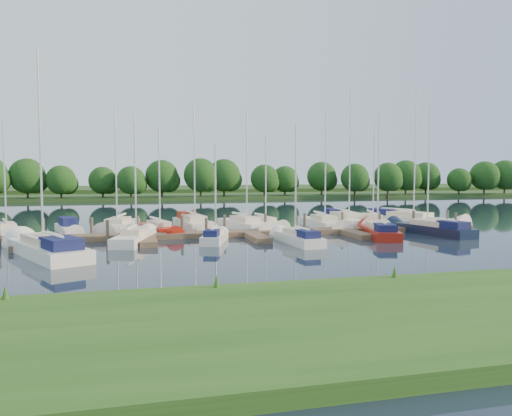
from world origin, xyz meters
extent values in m
plane|color=#17212E|center=(0.00, 0.00, 0.00)|extent=(260.00, 260.00, 0.00)
cube|color=#244E16|center=(0.00, -16.00, 0.25)|extent=(90.00, 10.00, 0.50)
cube|color=brown|center=(0.00, 8.00, 0.20)|extent=(40.00, 2.00, 0.40)
cube|color=brown|center=(-16.00, 5.00, 0.20)|extent=(1.20, 4.00, 0.40)
cube|color=brown|center=(-8.00, 5.00, 0.20)|extent=(1.20, 4.00, 0.40)
cube|color=brown|center=(0.00, 5.00, 0.20)|extent=(1.20, 4.00, 0.40)
cube|color=brown|center=(8.00, 5.00, 0.20)|extent=(1.20, 4.00, 0.40)
cube|color=brown|center=(16.00, 5.00, 0.20)|extent=(1.20, 4.00, 0.40)
cylinder|color=#473D33|center=(-15.55, 9.30, 0.60)|extent=(0.24, 0.24, 2.00)
cylinder|color=#473D33|center=(-12.09, 9.30, 0.60)|extent=(0.24, 0.24, 2.00)
cylinder|color=#473D33|center=(-8.64, 9.30, 0.60)|extent=(0.24, 0.24, 2.00)
cylinder|color=#473D33|center=(-5.18, 9.30, 0.60)|extent=(0.24, 0.24, 2.00)
cylinder|color=#473D33|center=(-1.73, 9.30, 0.60)|extent=(0.24, 0.24, 2.00)
cylinder|color=#473D33|center=(1.73, 9.30, 0.60)|extent=(0.24, 0.24, 2.00)
cylinder|color=#473D33|center=(5.18, 9.30, 0.60)|extent=(0.24, 0.24, 2.00)
cylinder|color=#473D33|center=(8.64, 9.30, 0.60)|extent=(0.24, 0.24, 2.00)
cylinder|color=#473D33|center=(12.09, 9.30, 0.60)|extent=(0.24, 0.24, 2.00)
cylinder|color=#473D33|center=(15.55, 9.30, 0.60)|extent=(0.24, 0.24, 2.00)
cylinder|color=#473D33|center=(19.00, 9.30, 0.60)|extent=(0.24, 0.24, 2.00)
cylinder|color=#473D33|center=(-10.80, 6.70, 0.60)|extent=(0.24, 0.24, 2.00)
cylinder|color=#473D33|center=(-3.60, 6.70, 0.60)|extent=(0.24, 0.24, 2.00)
cylinder|color=#473D33|center=(3.60, 6.70, 0.60)|extent=(0.24, 0.24, 2.00)
cylinder|color=#473D33|center=(10.80, 6.70, 0.60)|extent=(0.24, 0.24, 2.00)
cylinder|color=#473D33|center=(18.00, 6.70, 0.60)|extent=(0.24, 0.24, 2.00)
cube|color=#1C3C17|center=(0.00, 75.00, 0.30)|extent=(180.00, 30.00, 0.60)
cube|color=#3B5726|center=(0.00, 100.00, 0.70)|extent=(220.00, 40.00, 1.40)
cylinder|color=#38281C|center=(-27.27, 62.10, 1.29)|extent=(0.36, 0.36, 2.59)
sphere|color=#17360E|center=(-27.27, 62.10, 4.45)|extent=(6.04, 6.04, 6.04)
sphere|color=#17360E|center=(-25.98, 62.30, 3.59)|extent=(4.31, 4.31, 4.31)
cylinder|color=#38281C|center=(-20.30, 61.07, 1.39)|extent=(0.36, 0.36, 2.77)
sphere|color=#17360E|center=(-20.30, 61.07, 4.77)|extent=(6.47, 6.47, 6.47)
sphere|color=#17360E|center=(-18.91, 61.27, 3.85)|extent=(4.62, 4.62, 4.62)
cylinder|color=#38281C|center=(-15.70, 63.45, 1.33)|extent=(0.36, 0.36, 2.66)
sphere|color=#17360E|center=(-15.70, 63.45, 4.58)|extent=(6.21, 6.21, 6.21)
sphere|color=#17360E|center=(-14.37, 63.65, 3.70)|extent=(4.44, 4.44, 4.44)
cylinder|color=#38281C|center=(-8.39, 62.85, 1.24)|extent=(0.36, 0.36, 2.47)
sphere|color=#17360E|center=(-8.39, 62.85, 4.26)|extent=(5.77, 5.77, 5.77)
sphere|color=#17360E|center=(-7.15, 63.05, 3.43)|extent=(4.12, 4.12, 4.12)
cylinder|color=#38281C|center=(-2.62, 61.00, 1.40)|extent=(0.36, 0.36, 2.80)
sphere|color=#17360E|center=(-2.62, 61.00, 4.82)|extent=(6.53, 6.53, 6.53)
sphere|color=#17360E|center=(-1.22, 61.20, 3.89)|extent=(4.67, 4.67, 4.67)
cylinder|color=#38281C|center=(3.97, 60.69, 1.19)|extent=(0.36, 0.36, 2.38)
sphere|color=#17360E|center=(3.97, 60.69, 4.10)|extent=(5.56, 5.56, 5.56)
sphere|color=#17360E|center=(5.16, 60.89, 3.31)|extent=(3.97, 3.97, 3.97)
cylinder|color=#38281C|center=(8.69, 60.84, 1.09)|extent=(0.36, 0.36, 2.18)
sphere|color=#17360E|center=(8.69, 60.84, 3.75)|extent=(5.08, 5.08, 5.08)
sphere|color=#17360E|center=(9.78, 61.04, 3.02)|extent=(3.63, 3.63, 3.63)
cylinder|color=#38281C|center=(15.69, 62.67, 1.27)|extent=(0.36, 0.36, 2.53)
sphere|color=#17360E|center=(15.69, 62.67, 4.36)|extent=(5.91, 5.91, 5.91)
sphere|color=#17360E|center=(16.96, 62.87, 3.52)|extent=(4.22, 4.22, 4.22)
cylinder|color=#38281C|center=(21.16, 63.17, 0.99)|extent=(0.36, 0.36, 1.98)
sphere|color=#17360E|center=(21.16, 63.17, 3.41)|extent=(4.62, 4.62, 4.62)
sphere|color=#17360E|center=(22.15, 63.37, 2.75)|extent=(3.30, 3.30, 3.30)
cylinder|color=#38281C|center=(27.94, 63.04, 1.31)|extent=(0.36, 0.36, 2.62)
sphere|color=#17360E|center=(27.94, 63.04, 4.52)|extent=(6.12, 6.12, 6.12)
sphere|color=#17360E|center=(29.25, 63.24, 3.64)|extent=(4.37, 4.37, 4.37)
cylinder|color=#38281C|center=(33.65, 61.47, 1.02)|extent=(0.36, 0.36, 2.03)
sphere|color=#17360E|center=(33.65, 61.47, 3.50)|extent=(4.74, 4.74, 4.74)
sphere|color=#17360E|center=(34.67, 61.67, 2.82)|extent=(3.39, 3.39, 3.39)
cylinder|color=#38281C|center=(40.49, 61.08, 1.35)|extent=(0.36, 0.36, 2.70)
sphere|color=#17360E|center=(40.49, 61.08, 4.65)|extent=(6.30, 6.30, 6.30)
sphere|color=#17360E|center=(41.84, 61.28, 3.75)|extent=(4.50, 4.50, 4.50)
cylinder|color=#38281C|center=(46.80, 62.45, 1.23)|extent=(0.36, 0.36, 2.46)
sphere|color=#17360E|center=(46.80, 62.45, 4.24)|extent=(5.75, 5.75, 5.75)
sphere|color=#17360E|center=(48.03, 62.65, 3.42)|extent=(4.11, 4.11, 4.11)
cylinder|color=#38281C|center=(50.57, 61.81, 1.44)|extent=(0.36, 0.36, 2.88)
sphere|color=#17360E|center=(50.57, 61.81, 4.95)|extent=(6.71, 6.71, 6.71)
sphere|color=#17360E|center=(52.01, 62.01, 3.99)|extent=(4.79, 4.79, 4.79)
cylinder|color=#38281C|center=(56.65, 62.17, 1.19)|extent=(0.36, 0.36, 2.39)
sphere|color=#17360E|center=(56.65, 62.17, 4.11)|extent=(5.57, 5.57, 5.57)
sphere|color=#17360E|center=(57.85, 62.37, 3.32)|extent=(3.98, 3.98, 3.98)
cylinder|color=#38281C|center=(63.55, 63.00, 1.20)|extent=(0.36, 0.36, 2.40)
sphere|color=#17360E|center=(63.55, 63.00, 4.13)|extent=(5.60, 5.60, 5.60)
sphere|color=#17360E|center=(64.75, 63.20, 3.33)|extent=(4.00, 4.00, 4.00)
cylinder|color=#38281C|center=(71.03, 62.49, 1.16)|extent=(0.36, 0.36, 2.33)
sphere|color=#17360E|center=(71.03, 62.49, 4.00)|extent=(5.43, 5.43, 5.43)
sphere|color=#17360E|center=(72.19, 62.69, 3.23)|extent=(3.88, 3.88, 3.88)
cube|color=white|center=(-19.12, 13.61, 0.15)|extent=(3.63, 6.59, 0.96)
cone|color=white|center=(-18.15, 10.58, 0.15)|extent=(1.53, 2.39, 0.89)
cube|color=beige|center=(-19.02, 13.31, 0.74)|extent=(2.14, 3.13, 0.44)
cylinder|color=silver|center=(-18.93, 13.00, 4.90)|extent=(0.12, 0.12, 8.58)
cylinder|color=silver|center=(-19.31, 14.21, 1.09)|extent=(0.97, 2.75, 0.10)
cylinder|color=white|center=(-19.31, 14.21, 1.09)|extent=(0.97, 2.48, 0.20)
cube|color=white|center=(-14.32, 13.80, 0.15)|extent=(2.77, 4.86, 0.91)
cone|color=white|center=(-13.67, 11.58, 0.15)|extent=(1.12, 1.55, 0.76)
cube|color=#141948|center=(-14.32, 13.80, 0.86)|extent=(1.89, 2.78, 0.82)
cube|color=white|center=(-10.18, 14.52, 0.15)|extent=(3.62, 7.56, 1.11)
cone|color=white|center=(-10.99, 10.97, 0.15)|extent=(1.56, 2.71, 1.02)
cube|color=beige|center=(-10.26, 14.17, 0.86)|extent=(2.22, 3.54, 0.50)
cylinder|color=silver|center=(-10.34, 13.81, 5.62)|extent=(0.12, 0.12, 9.84)
cylinder|color=silver|center=(-10.01, 15.23, 1.26)|extent=(0.83, 3.22, 0.10)
cylinder|color=white|center=(-10.01, 15.23, 1.26)|extent=(0.85, 2.89, 0.20)
cube|color=maroon|center=(-7.02, 11.40, 0.15)|extent=(3.31, 6.19, 1.06)
cone|color=maroon|center=(-6.16, 8.54, 0.15)|extent=(1.40, 2.24, 0.83)
cube|color=beige|center=(-6.93, 11.11, 0.82)|extent=(1.97, 2.93, 0.48)
cylinder|color=silver|center=(-6.85, 10.83, 4.69)|extent=(0.12, 0.12, 8.04)
cylinder|color=silver|center=(-7.19, 11.97, 1.20)|extent=(0.86, 2.60, 0.10)
cylinder|color=white|center=(-7.19, 11.97, 1.20)|extent=(0.87, 2.34, 0.20)
cube|color=white|center=(-3.79, 13.91, 0.15)|extent=(3.07, 7.50, 1.26)
cone|color=white|center=(-3.26, 10.30, 0.15)|extent=(1.38, 2.67, 1.02)
cube|color=beige|center=(-3.74, 13.55, 0.98)|extent=(1.99, 3.46, 0.57)
cube|color=maroon|center=(-4.08, 15.92, 1.09)|extent=(1.73, 2.37, 0.63)
cylinder|color=silver|center=(-3.68, 13.18, 5.72)|extent=(0.12, 0.12, 9.83)
cylinder|color=silver|center=(-3.89, 14.63, 1.44)|extent=(0.57, 3.26, 0.10)
cylinder|color=white|center=(-3.89, 14.63, 1.44)|extent=(0.62, 2.91, 0.20)
cube|color=white|center=(0.56, 12.62, 0.15)|extent=(3.65, 7.47, 1.16)
cone|color=white|center=(1.41, 9.12, 0.15)|extent=(1.57, 2.68, 1.01)
cube|color=beige|center=(0.65, 12.27, 0.90)|extent=(2.23, 3.50, 0.53)
cylinder|color=silver|center=(0.73, 11.92, 5.60)|extent=(0.12, 0.12, 9.71)
cylinder|color=silver|center=(0.39, 13.32, 1.32)|extent=(0.86, 3.17, 0.10)
cylinder|color=white|center=(0.39, 13.32, 1.32)|extent=(0.87, 2.84, 0.20)
cube|color=white|center=(2.84, 14.33, 0.15)|extent=(2.72, 6.03, 0.95)
cone|color=white|center=(3.40, 11.47, 0.15)|extent=(1.19, 2.16, 0.82)
cube|color=beige|center=(2.90, 14.04, 0.73)|extent=(1.70, 2.81, 0.43)
cylinder|color=silver|center=(2.95, 13.76, 4.54)|extent=(0.12, 0.12, 7.86)
cylinder|color=silver|center=(2.73, 14.90, 1.08)|extent=(0.60, 2.59, 0.10)
cylinder|color=white|center=(2.73, 14.90, 1.08)|extent=(0.64, 2.33, 0.20)
cube|color=white|center=(7.91, 12.17, 0.15)|extent=(2.15, 7.21, 1.16)
cone|color=white|center=(7.84, 8.59, 0.15)|extent=(1.05, 2.53, 1.00)
cube|color=beige|center=(7.90, 11.81, 0.90)|extent=(1.57, 3.26, 0.53)
cylinder|color=silver|center=(7.89, 11.45, 5.58)|extent=(0.12, 0.12, 9.68)
cylinder|color=silver|center=(7.92, 12.89, 1.32)|extent=(0.16, 3.23, 0.10)
cylinder|color=white|center=(7.92, 12.89, 1.32)|extent=(0.26, 2.87, 0.20)
cube|color=white|center=(11.16, 14.34, 0.15)|extent=(2.75, 9.37, 1.21)
cone|color=white|center=(11.09, 9.67, 0.15)|extent=(1.35, 3.28, 1.31)
cube|color=beige|center=(11.15, 13.87, 0.94)|extent=(2.02, 4.23, 0.55)
cube|color=#141948|center=(11.20, 16.95, 1.05)|extent=(1.87, 2.83, 0.61)
cylinder|color=silver|center=(11.14, 13.41, 7.07)|extent=(0.12, 0.12, 12.60)
cylinder|color=silver|center=(11.17, 15.27, 1.38)|extent=(0.16, 4.20, 0.10)
cylinder|color=white|center=(11.17, 15.27, 1.38)|extent=(0.26, 3.73, 0.20)
cube|color=white|center=(13.17, 12.74, 0.15)|extent=(3.55, 6.90, 1.14)
cone|color=white|center=(12.29, 9.54, 0.15)|extent=(1.51, 2.49, 0.93)
cube|color=beige|center=(13.08, 12.42, 0.88)|extent=(2.14, 3.25, 0.52)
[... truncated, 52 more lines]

